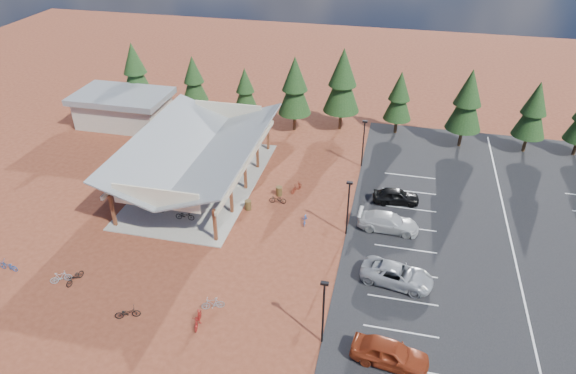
% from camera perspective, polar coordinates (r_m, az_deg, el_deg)
% --- Properties ---
extents(ground, '(140.00, 140.00, 0.00)m').
position_cam_1_polar(ground, '(43.04, -0.53, -5.85)').
color(ground, maroon).
rests_on(ground, ground).
extents(asphalt_lot, '(27.00, 44.00, 0.04)m').
position_cam_1_polar(asphalt_lot, '(45.84, 23.69, -6.31)').
color(asphalt_lot, black).
rests_on(asphalt_lot, ground).
extents(concrete_pad, '(10.60, 18.60, 0.10)m').
position_cam_1_polar(concrete_pad, '(51.22, -9.61, 0.49)').
color(concrete_pad, gray).
rests_on(concrete_pad, ground).
extents(bike_pavilion, '(11.65, 19.40, 4.97)m').
position_cam_1_polar(bike_pavilion, '(49.40, -10.00, 4.23)').
color(bike_pavilion, '#4F2F16').
rests_on(bike_pavilion, concrete_pad).
extents(outbuilding, '(11.00, 7.00, 3.90)m').
position_cam_1_polar(outbuilding, '(65.04, -17.83, 8.34)').
color(outbuilding, '#ADA593').
rests_on(outbuilding, ground).
extents(lamp_post_0, '(0.50, 0.25, 5.14)m').
position_cam_1_polar(lamp_post_0, '(32.96, 3.96, -13.30)').
color(lamp_post_0, black).
rests_on(lamp_post_0, ground).
extents(lamp_post_1, '(0.50, 0.25, 5.14)m').
position_cam_1_polar(lamp_post_1, '(42.25, 6.70, -1.94)').
color(lamp_post_1, black).
rests_on(lamp_post_1, ground).
extents(lamp_post_2, '(0.50, 0.25, 5.14)m').
position_cam_1_polar(lamp_post_2, '(52.65, 8.38, 5.15)').
color(lamp_post_2, black).
rests_on(lamp_post_2, ground).
extents(trash_bin_0, '(0.60, 0.60, 0.90)m').
position_cam_1_polar(trash_bin_0, '(46.57, -4.46, -2.01)').
color(trash_bin_0, '#4D3A1B').
rests_on(trash_bin_0, ground).
extents(trash_bin_1, '(0.60, 0.60, 0.90)m').
position_cam_1_polar(trash_bin_1, '(48.43, -1.00, -0.45)').
color(trash_bin_1, '#4D3A1B').
rests_on(trash_bin_1, ground).
extents(pine_0, '(3.71, 3.71, 8.65)m').
position_cam_1_polar(pine_0, '(67.68, -16.66, 12.40)').
color(pine_0, '#382314').
rests_on(pine_0, ground).
extents(pine_1, '(3.20, 3.20, 7.46)m').
position_cam_1_polar(pine_1, '(64.90, -10.44, 11.70)').
color(pine_1, '#382314').
rests_on(pine_1, ground).
extents(pine_2, '(2.86, 2.86, 6.66)m').
position_cam_1_polar(pine_2, '(62.35, -4.78, 10.79)').
color(pine_2, '#382314').
rests_on(pine_2, ground).
extents(pine_3, '(3.81, 3.81, 8.88)m').
position_cam_1_polar(pine_3, '(59.18, 0.76, 11.15)').
color(pine_3, '#382314').
rests_on(pine_3, ground).
extents(pine_4, '(4.18, 4.18, 9.75)m').
position_cam_1_polar(pine_4, '(59.52, 6.09, 11.64)').
color(pine_4, '#382314').
rests_on(pine_4, ground).
extents(pine_5, '(3.20, 3.20, 7.45)m').
position_cam_1_polar(pine_5, '(60.04, 12.27, 9.83)').
color(pine_5, '#382314').
rests_on(pine_5, ground).
extents(pine_6, '(3.82, 3.82, 8.89)m').
position_cam_1_polar(pine_6, '(58.45, 19.33, 9.07)').
color(pine_6, '#382314').
rests_on(pine_6, ground).
extents(pine_7, '(3.44, 3.44, 8.00)m').
position_cam_1_polar(pine_7, '(60.08, 25.66, 7.73)').
color(pine_7, '#382314').
rests_on(pine_7, ground).
extents(bike_0, '(1.84, 0.68, 0.96)m').
position_cam_1_polar(bike_0, '(47.46, -14.50, -2.15)').
color(bike_0, black).
rests_on(bike_0, concrete_pad).
extents(bike_1, '(1.52, 0.55, 0.90)m').
position_cam_1_polar(bike_1, '(49.49, -13.33, -0.50)').
color(bike_1, gray).
rests_on(bike_1, concrete_pad).
extents(bike_2, '(1.78, 1.08, 0.88)m').
position_cam_1_polar(bike_2, '(52.71, -11.73, 1.83)').
color(bike_2, navy).
rests_on(bike_2, concrete_pad).
extents(bike_3, '(1.72, 0.69, 1.00)m').
position_cam_1_polar(bike_3, '(55.95, -8.16, 4.12)').
color(bike_3, maroon).
rests_on(bike_3, concrete_pad).
extents(bike_4, '(1.73, 0.70, 0.89)m').
position_cam_1_polar(bike_4, '(45.80, -11.39, -3.12)').
color(bike_4, black).
rests_on(bike_4, concrete_pad).
extents(bike_5, '(1.77, 0.63, 1.04)m').
position_cam_1_polar(bike_5, '(48.04, -8.22, -0.87)').
color(bike_5, '#97989F').
rests_on(bike_5, concrete_pad).
extents(bike_6, '(1.78, 0.65, 0.93)m').
position_cam_1_polar(bike_6, '(52.74, -5.55, 2.44)').
color(bike_6, navy).
rests_on(bike_6, concrete_pad).
extents(bike_7, '(1.70, 0.51, 1.02)m').
position_cam_1_polar(bike_7, '(55.00, -5.29, 3.82)').
color(bike_7, maroon).
rests_on(bike_7, concrete_pad).
extents(bike_8, '(0.93, 1.80, 0.90)m').
position_cam_1_polar(bike_8, '(41.88, -22.60, -9.25)').
color(bike_8, black).
rests_on(bike_8, ground).
extents(bike_9, '(1.53, 1.26, 0.94)m').
position_cam_1_polar(bike_9, '(42.27, -23.93, -9.15)').
color(bike_9, '#A1A2A9').
rests_on(bike_9, ground).
extents(bike_10, '(1.69, 0.71, 0.87)m').
position_cam_1_polar(bike_10, '(45.18, -28.65, -7.70)').
color(bike_10, navy).
rests_on(bike_10, ground).
extents(bike_11, '(0.76, 1.84, 1.07)m').
position_cam_1_polar(bike_11, '(36.15, -9.98, -14.25)').
color(bike_11, maroon).
rests_on(bike_11, ground).
extents(bike_12, '(1.83, 1.25, 0.91)m').
position_cam_1_polar(bike_12, '(37.79, -17.40, -13.19)').
color(bike_12, black).
rests_on(bike_12, ground).
extents(bike_13, '(1.69, 1.05, 0.99)m').
position_cam_1_polar(bike_13, '(37.10, -8.35, -12.68)').
color(bike_13, gray).
rests_on(bike_13, ground).
extents(bike_14, '(0.68, 1.56, 0.80)m').
position_cam_1_polar(bike_14, '(44.77, 1.92, -3.56)').
color(bike_14, '#254795').
rests_on(bike_14, ground).
extents(bike_15, '(1.07, 1.65, 0.97)m').
position_cam_1_polar(bike_15, '(48.92, 0.96, -0.04)').
color(bike_15, maroon).
rests_on(bike_15, ground).
extents(bike_16, '(1.63, 0.69, 0.83)m').
position_cam_1_polar(bike_16, '(47.27, -1.17, -1.40)').
color(bike_16, black).
rests_on(bike_16, ground).
extents(car_0, '(5.04, 2.57, 1.64)m').
position_cam_1_polar(car_0, '(33.89, 11.26, -17.65)').
color(car_0, maroon).
rests_on(car_0, asphalt_lot).
extents(car_2, '(5.70, 3.37, 1.49)m').
position_cam_1_polar(car_2, '(39.31, 12.03, -9.51)').
color(car_2, '#9DA0A5').
rests_on(car_2, asphalt_lot).
extents(car_3, '(5.25, 2.32, 1.50)m').
position_cam_1_polar(car_3, '(44.50, 11.07, -3.85)').
color(car_3, '#B8B8B8').
rests_on(car_3, asphalt_lot).
extents(car_4, '(4.38, 2.21, 1.43)m').
position_cam_1_polar(car_4, '(48.18, 11.92, -0.98)').
color(car_4, black).
rests_on(car_4, asphalt_lot).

